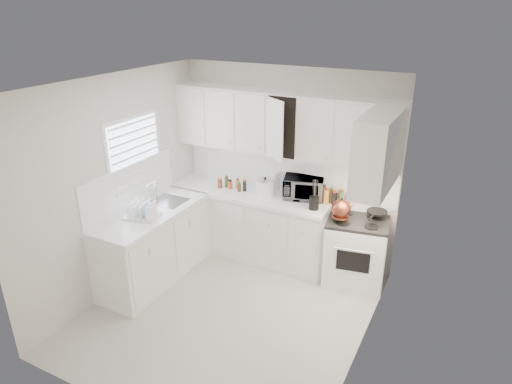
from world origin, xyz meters
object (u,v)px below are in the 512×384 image
Objects in this scene: stove at (356,243)px; dish_rack at (141,209)px; tea_kettle at (341,207)px; microwave at (303,185)px; utensil_crock at (314,194)px; rice_cooker at (265,186)px.

dish_rack is (-2.29, -1.25, 0.50)m from stove.
microwave is (-0.61, 0.33, 0.05)m from tea_kettle.
utensil_crock reaches higher than stove.
microwave is 0.51m from rice_cooker.
tea_kettle is 0.72× the size of utensil_crock.
utensil_crock reaches higher than microwave.
microwave is at bearing 9.73° from rice_cooker.
tea_kettle is 0.74× the size of dish_rack.
dish_rack is (-1.49, -1.42, -0.06)m from microwave.
dish_rack is at bearing -152.86° from microwave.
microwave is at bearing 30.50° from dish_rack.
utensil_crock is at bearing -63.88° from microwave.
utensil_crock is (0.25, -0.27, 0.03)m from microwave.
stove is at bearing 15.60° from dish_rack.
microwave is at bearing 128.67° from tea_kettle.
tea_kettle reaches higher than stove.
utensil_crock reaches higher than dish_rack.
microwave is 2.06m from dish_rack.
utensil_crock is at bearing 20.28° from dish_rack.
microwave is 2.04× the size of rice_cooker.
tea_kettle is 0.37m from utensil_crock.
rice_cooker reaches higher than stove.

